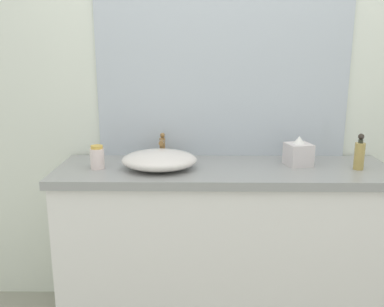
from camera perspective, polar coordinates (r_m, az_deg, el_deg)
name	(u,v)px	position (r m, az deg, el deg)	size (l,w,h in m)	color
bathroom_wall_rear	(225,90)	(2.47, 4.45, 8.56)	(6.00, 0.06, 2.60)	silver
vanity_counter	(223,246)	(2.40, 4.17, -12.46)	(1.78, 0.53, 0.92)	white
wall_mirror_panel	(223,60)	(2.42, 4.20, 12.48)	(1.43, 0.01, 1.10)	#B2BCC6
sink_basin	(159,160)	(2.20, -4.44, -0.86)	(0.39, 0.34, 0.10)	silver
faucet	(162,145)	(2.37, -4.07, 1.11)	(0.03, 0.11, 0.15)	brown
soap_dispenser	(359,154)	(2.34, 21.76, -0.11)	(0.05, 0.05, 0.19)	#AA914B
lotion_bottle	(97,157)	(2.25, -12.72, -0.51)	(0.07, 0.07, 0.12)	white
tissue_box	(298,153)	(2.33, 14.23, 0.06)	(0.15, 0.15, 0.16)	silver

